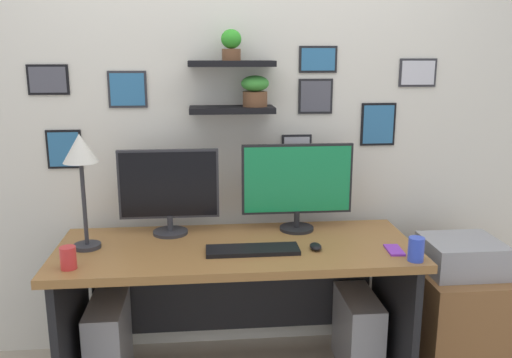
{
  "coord_description": "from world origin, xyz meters",
  "views": [
    {
      "loc": [
        -0.14,
        -2.47,
        1.67
      ],
      "look_at": [
        0.1,
        0.05,
        1.07
      ],
      "focal_mm": 37.62,
      "sensor_mm": 36.0,
      "label": 1
    }
  ],
  "objects_px": {
    "computer_mouse": "(316,247)",
    "water_cup": "(416,249)",
    "cell_phone": "(394,250)",
    "computer_tower_left": "(109,343)",
    "monitor_right": "(297,183)",
    "computer_tower_right": "(358,333)",
    "monitor_left": "(169,189)",
    "drawer_cabinet": "(456,319)",
    "printer": "(462,256)",
    "desk": "(236,280)",
    "desk_lamp": "(81,159)",
    "keyboard": "(253,250)",
    "pen_cup": "(68,258)"
  },
  "relations": [
    {
      "from": "desk",
      "to": "computer_tower_right",
      "type": "distance_m",
      "value": 0.73
    },
    {
      "from": "pen_cup",
      "to": "computer_tower_left",
      "type": "height_order",
      "value": "pen_cup"
    },
    {
      "from": "desk",
      "to": "cell_phone",
      "type": "xyz_separation_m",
      "value": [
        0.74,
        -0.2,
        0.21
      ]
    },
    {
      "from": "computer_mouse",
      "to": "computer_tower_left",
      "type": "height_order",
      "value": "computer_mouse"
    },
    {
      "from": "monitor_right",
      "to": "printer",
      "type": "distance_m",
      "value": 0.94
    },
    {
      "from": "desk",
      "to": "drawer_cabinet",
      "type": "bearing_deg",
      "value": -0.94
    },
    {
      "from": "computer_mouse",
      "to": "computer_tower_right",
      "type": "distance_m",
      "value": 0.64
    },
    {
      "from": "drawer_cabinet",
      "to": "printer",
      "type": "relative_size",
      "value": 1.46
    },
    {
      "from": "monitor_right",
      "to": "computer_tower_right",
      "type": "height_order",
      "value": "monitor_right"
    },
    {
      "from": "water_cup",
      "to": "computer_tower_left",
      "type": "xyz_separation_m",
      "value": [
        -1.45,
        0.34,
        -0.59
      ]
    },
    {
      "from": "computer_mouse",
      "to": "computer_tower_right",
      "type": "xyz_separation_m",
      "value": [
        0.27,
        0.15,
        -0.55
      ]
    },
    {
      "from": "keyboard",
      "to": "monitor_left",
      "type": "bearing_deg",
      "value": 142.26
    },
    {
      "from": "computer_mouse",
      "to": "water_cup",
      "type": "height_order",
      "value": "water_cup"
    },
    {
      "from": "water_cup",
      "to": "monitor_left",
      "type": "bearing_deg",
      "value": 156.45
    },
    {
      "from": "computer_mouse",
      "to": "desk_lamp",
      "type": "bearing_deg",
      "value": 173.36
    },
    {
      "from": "cell_phone",
      "to": "pen_cup",
      "type": "relative_size",
      "value": 1.4
    },
    {
      "from": "monitor_right",
      "to": "cell_phone",
      "type": "bearing_deg",
      "value": -41.67
    },
    {
      "from": "keyboard",
      "to": "computer_tower_left",
      "type": "distance_m",
      "value": 0.92
    },
    {
      "from": "computer_mouse",
      "to": "computer_tower_left",
      "type": "relative_size",
      "value": 0.21
    },
    {
      "from": "cell_phone",
      "to": "pen_cup",
      "type": "xyz_separation_m",
      "value": [
        -1.49,
        -0.07,
        0.05
      ]
    },
    {
      "from": "monitor_left",
      "to": "cell_phone",
      "type": "distance_m",
      "value": 1.16
    },
    {
      "from": "desk_lamp",
      "to": "printer",
      "type": "relative_size",
      "value": 1.46
    },
    {
      "from": "monitor_left",
      "to": "printer",
      "type": "height_order",
      "value": "monitor_left"
    },
    {
      "from": "monitor_right",
      "to": "computer_mouse",
      "type": "bearing_deg",
      "value": -82.54
    },
    {
      "from": "monitor_left",
      "to": "water_cup",
      "type": "relative_size",
      "value": 4.65
    },
    {
      "from": "computer_tower_right",
      "to": "drawer_cabinet",
      "type": "bearing_deg",
      "value": -2.59
    },
    {
      "from": "monitor_left",
      "to": "desk_lamp",
      "type": "height_order",
      "value": "desk_lamp"
    },
    {
      "from": "desk",
      "to": "printer",
      "type": "distance_m",
      "value": 1.18
    },
    {
      "from": "cell_phone",
      "to": "drawer_cabinet",
      "type": "height_order",
      "value": "cell_phone"
    },
    {
      "from": "desk",
      "to": "monitor_left",
      "type": "bearing_deg",
      "value": 154.22
    },
    {
      "from": "computer_tower_left",
      "to": "keyboard",
      "type": "bearing_deg",
      "value": -12.65
    },
    {
      "from": "desk",
      "to": "water_cup",
      "type": "bearing_deg",
      "value": -22.6
    },
    {
      "from": "cell_phone",
      "to": "printer",
      "type": "relative_size",
      "value": 0.37
    },
    {
      "from": "cell_phone",
      "to": "computer_tower_left",
      "type": "height_order",
      "value": "cell_phone"
    },
    {
      "from": "desk_lamp",
      "to": "drawer_cabinet",
      "type": "relative_size",
      "value": 1.0
    },
    {
      "from": "water_cup",
      "to": "desk",
      "type": "bearing_deg",
      "value": 157.4
    },
    {
      "from": "computer_tower_right",
      "to": "desk_lamp",
      "type": "bearing_deg",
      "value": -178.97
    },
    {
      "from": "printer",
      "to": "computer_tower_left",
      "type": "relative_size",
      "value": 0.87
    },
    {
      "from": "pen_cup",
      "to": "keyboard",
      "type": "bearing_deg",
      "value": 8.62
    },
    {
      "from": "printer",
      "to": "computer_tower_left",
      "type": "xyz_separation_m",
      "value": [
        -1.83,
        0.03,
        -0.42
      ]
    },
    {
      "from": "printer",
      "to": "computer_tower_right",
      "type": "relative_size",
      "value": 0.9
    },
    {
      "from": "desk_lamp",
      "to": "water_cup",
      "type": "xyz_separation_m",
      "value": [
        1.52,
        -0.31,
        -0.38
      ]
    },
    {
      "from": "desk_lamp",
      "to": "computer_tower_right",
      "type": "distance_m",
      "value": 1.68
    },
    {
      "from": "printer",
      "to": "computer_tower_left",
      "type": "distance_m",
      "value": 1.88
    },
    {
      "from": "monitor_right",
      "to": "computer_tower_left",
      "type": "distance_m",
      "value": 1.27
    },
    {
      "from": "water_cup",
      "to": "computer_tower_right",
      "type": "height_order",
      "value": "water_cup"
    },
    {
      "from": "desk_lamp",
      "to": "computer_tower_right",
      "type": "bearing_deg",
      "value": 1.03
    },
    {
      "from": "printer",
      "to": "computer_tower_left",
      "type": "bearing_deg",
      "value": 179.01
    },
    {
      "from": "desk",
      "to": "cell_phone",
      "type": "bearing_deg",
      "value": -15.33
    },
    {
      "from": "cell_phone",
      "to": "computer_tower_left",
      "type": "distance_m",
      "value": 1.51
    }
  ]
}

